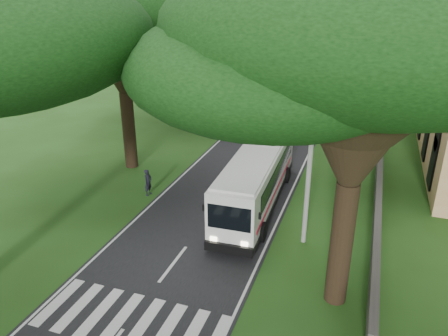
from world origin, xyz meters
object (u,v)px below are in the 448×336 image
object	(u,v)px
distant_car_a	(282,99)
distant_car_c	(326,67)
pole_near	(309,167)
distant_car_b	(317,65)
pole_far	(358,52)
pedestrian	(148,182)
pole_mid	(345,83)
coach_bus	(257,176)

from	to	relation	value
distant_car_a	distant_car_c	size ratio (longest dim) A/B	0.96
pole_near	distant_car_b	size ratio (longest dim) A/B	2.11
pole_near	pole_far	size ratio (longest dim) A/B	1.00
pole_far	distant_car_a	distance (m)	15.48
pole_far	distant_car_a	xyz separation A→B (m)	(-6.88, -13.43, -3.46)
distant_car_a	pedestrian	xyz separation A→B (m)	(-3.23, -24.36, 0.14)
pole_far	distant_car_c	world-z (taller)	pole_far
pole_near	pedestrian	distance (m)	10.87
distant_car_c	pole_far	bearing A→B (deg)	134.68
pole_mid	distant_car_a	size ratio (longest dim) A/B	1.98
pole_mid	distant_car_c	xyz separation A→B (m)	(-4.70, 28.20, -3.54)
pole_mid	coach_bus	bearing A→B (deg)	-101.42
pole_mid	distant_car_c	size ratio (longest dim) A/B	1.91
pole_far	distant_car_b	distance (m)	11.90
pole_near	distant_car_a	bearing A→B (deg)	104.51
distant_car_a	pedestrian	size ratio (longest dim) A/B	2.36
distant_car_c	distant_car_a	bearing A→B (deg)	99.10
pole_mid	pole_far	distance (m)	20.00
distant_car_b	distant_car_a	bearing A→B (deg)	-71.98
pole_mid	pole_far	size ratio (longest dim) A/B	1.00
distant_car_a	distant_car_c	world-z (taller)	distant_car_a
coach_bus	distant_car_c	distance (m)	44.99
distant_car_c	distant_car_b	bearing A→B (deg)	-23.45
distant_car_a	distant_car_c	xyz separation A→B (m)	(2.18, 21.62, -0.08)
pole_far	distant_car_a	size ratio (longest dim) A/B	1.98
distant_car_a	distant_car_b	bearing A→B (deg)	-96.54
pole_far	distant_car_c	size ratio (longest dim) A/B	1.91
coach_bus	pole_near	bearing A→B (deg)	-45.70
distant_car_b	distant_car_c	world-z (taller)	distant_car_b
pole_far	coach_bus	distance (m)	36.99
distant_car_c	pedestrian	xyz separation A→B (m)	(-5.41, -45.98, 0.22)
coach_bus	distant_car_a	bearing A→B (deg)	96.51
pole_mid	distant_car_c	world-z (taller)	pole_mid
pedestrian	distant_car_c	bearing A→B (deg)	-0.66
pole_mid	pedestrian	size ratio (longest dim) A/B	4.68
coach_bus	distant_car_c	world-z (taller)	coach_bus
distant_car_c	pedestrian	distance (m)	46.30
pole_far	distant_car_b	world-z (taller)	pole_far
distant_car_b	distant_car_c	size ratio (longest dim) A/B	0.90
pole_near	distant_car_b	world-z (taller)	pole_near
distant_car_b	pole_mid	bearing A→B (deg)	-58.46
distant_car_b	pedestrian	size ratio (longest dim) A/B	2.22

